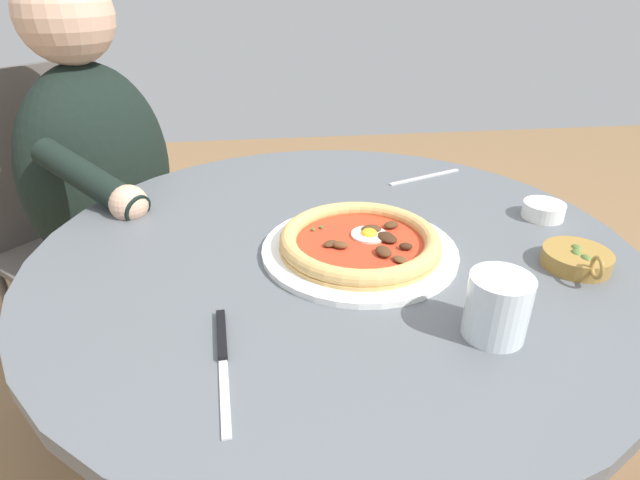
{
  "coord_description": "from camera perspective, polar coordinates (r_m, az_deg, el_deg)",
  "views": [
    {
      "loc": [
        0.72,
        -0.11,
        1.12
      ],
      "look_at": [
        -0.02,
        -0.02,
        0.72
      ],
      "focal_mm": 28.26,
      "sensor_mm": 36.0,
      "label": 1
    }
  ],
  "objects": [
    {
      "name": "steak_knife",
      "position": [
        0.62,
        -11.0,
        -11.99
      ],
      "size": [
        0.2,
        0.03,
        0.01
      ],
      "color": "silver",
      "rests_on": "dining_table"
    },
    {
      "name": "fork_utensil",
      "position": [
        1.12,
        11.81,
        7.0
      ],
      "size": [
        0.08,
        0.17,
        0.0
      ],
      "color": "#BCBCC1",
      "rests_on": "dining_table"
    },
    {
      "name": "cafe_chair_diner",
      "position": [
        1.49,
        -25.68,
        2.69
      ],
      "size": [
        0.61,
        0.61,
        0.92
      ],
      "color": "#504A45",
      "rests_on": "ground"
    },
    {
      "name": "olive_pan",
      "position": [
        0.85,
        27.09,
        -1.89
      ],
      "size": [
        0.12,
        0.1,
        0.05
      ],
      "color": "olive",
      "rests_on": "dining_table"
    },
    {
      "name": "diner_person",
      "position": [
        1.38,
        -22.22,
        -0.35
      ],
      "size": [
        0.57,
        0.44,
        1.14
      ],
      "color": "#282833",
      "rests_on": "ground"
    },
    {
      "name": "pizza_on_plate",
      "position": [
        0.79,
        4.54,
        -0.37
      ],
      "size": [
        0.31,
        0.31,
        0.04
      ],
      "color": "white",
      "rests_on": "dining_table"
    },
    {
      "name": "water_glass",
      "position": [
        0.64,
        19.38,
        -7.47
      ],
      "size": [
        0.08,
        0.08,
        0.08
      ],
      "color": "silver",
      "rests_on": "dining_table"
    },
    {
      "name": "ramekin_capers",
      "position": [
        0.99,
        23.99,
        3.16
      ],
      "size": [
        0.07,
        0.07,
        0.03
      ],
      "color": "white",
      "rests_on": "dining_table"
    },
    {
      "name": "dining_table",
      "position": [
        0.92,
        1.55,
        -9.96
      ],
      "size": [
        0.97,
        0.97,
        0.73
      ],
      "color": "#565B60",
      "rests_on": "ground"
    }
  ]
}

